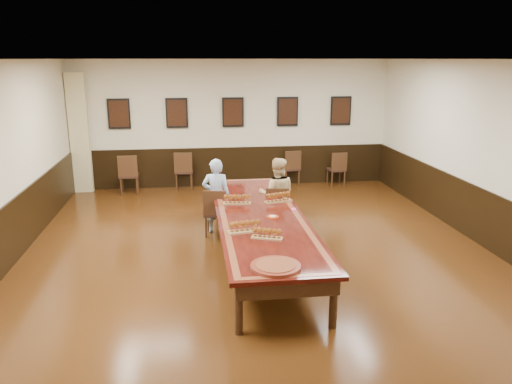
{
  "coord_description": "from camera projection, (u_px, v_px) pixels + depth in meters",
  "views": [
    {
      "loc": [
        -1.08,
        -7.66,
        3.21
      ],
      "look_at": [
        0.0,
        0.5,
        1.0
      ],
      "focal_mm": 35.0,
      "sensor_mm": 36.0,
      "label": 1
    }
  ],
  "objects": [
    {
      "name": "floor",
      "position": [
        260.0,
        258.0,
        8.31
      ],
      "size": [
        8.0,
        10.0,
        0.02
      ],
      "primitive_type": "cube",
      "color": "black",
      "rests_on": "ground"
    },
    {
      "name": "flight_b",
      "position": [
        278.0,
        198.0,
        8.78
      ],
      "size": [
        0.51,
        0.29,
        0.18
      ],
      "color": "olive",
      "rests_on": "conference_table"
    },
    {
      "name": "posters",
      "position": [
        233.0,
        112.0,
        12.54
      ],
      "size": [
        6.14,
        0.04,
        0.74
      ],
      "color": "black",
      "rests_on": "wall_back"
    },
    {
      "name": "wall_front",
      "position": [
        372.0,
        327.0,
        3.09
      ],
      "size": [
        8.0,
        0.02,
        3.2
      ],
      "primitive_type": "cube",
      "color": "beige",
      "rests_on": "floor"
    },
    {
      "name": "spare_chair_c",
      "position": [
        290.0,
        167.0,
        13.01
      ],
      "size": [
        0.49,
        0.53,
        0.92
      ],
      "primitive_type": null,
      "rotation": [
        0.0,
        0.0,
        3.28
      ],
      "color": "black",
      "rests_on": "floor"
    },
    {
      "name": "chair_woman",
      "position": [
        277.0,
        209.0,
        9.43
      ],
      "size": [
        0.49,
        0.52,
        0.91
      ],
      "primitive_type": null,
      "rotation": [
        0.0,
        0.0,
        2.99
      ],
      "color": "black",
      "rests_on": "floor"
    },
    {
      "name": "wainscoting",
      "position": [
        260.0,
        229.0,
        8.17
      ],
      "size": [
        8.0,
        10.0,
        1.0
      ],
      "color": "black",
      "rests_on": "floor"
    },
    {
      "name": "spare_chair_b",
      "position": [
        184.0,
        170.0,
        12.61
      ],
      "size": [
        0.48,
        0.51,
        0.96
      ],
      "primitive_type": null,
      "rotation": [
        0.0,
        0.0,
        3.09
      ],
      "color": "black",
      "rests_on": "floor"
    },
    {
      "name": "red_plate_grp",
      "position": [
        273.0,
        217.0,
        7.97
      ],
      "size": [
        0.2,
        0.2,
        0.03
      ],
      "color": "#B8300C",
      "rests_on": "conference_table"
    },
    {
      "name": "conference_table",
      "position": [
        260.0,
        223.0,
        8.15
      ],
      "size": [
        1.4,
        5.0,
        0.76
      ],
      "color": "black",
      "rests_on": "floor"
    },
    {
      "name": "wall_back",
      "position": [
        233.0,
        124.0,
        12.69
      ],
      "size": [
        8.0,
        0.02,
        3.2
      ],
      "primitive_type": "cube",
      "color": "beige",
      "rests_on": "floor"
    },
    {
      "name": "person_man",
      "position": [
        216.0,
        196.0,
        9.32
      ],
      "size": [
        0.57,
        0.42,
        1.43
      ],
      "primitive_type": "imported",
      "rotation": [
        0.0,
        0.0,
        2.98
      ],
      "color": "#548FD2",
      "rests_on": "floor"
    },
    {
      "name": "curtain",
      "position": [
        79.0,
        134.0,
        12.07
      ],
      "size": [
        0.45,
        0.18,
        2.9
      ],
      "primitive_type": "cube",
      "color": "#C5BC87",
      "rests_on": "floor"
    },
    {
      "name": "pink_phone",
      "position": [
        294.0,
        209.0,
        8.38
      ],
      "size": [
        0.09,
        0.16,
        0.01
      ],
      "primitive_type": "cube",
      "rotation": [
        0.0,
        0.0,
        -0.07
      ],
      "color": "#E94D80",
      "rests_on": "conference_table"
    },
    {
      "name": "flight_d",
      "position": [
        267.0,
        234.0,
        7.0
      ],
      "size": [
        0.46,
        0.29,
        0.16
      ],
      "color": "olive",
      "rests_on": "conference_table"
    },
    {
      "name": "carved_platter",
      "position": [
        276.0,
        266.0,
        6.04
      ],
      "size": [
        0.73,
        0.73,
        0.05
      ],
      "color": "#5A1D12",
      "rests_on": "conference_table"
    },
    {
      "name": "ceiling",
      "position": [
        260.0,
        58.0,
        7.47
      ],
      "size": [
        8.0,
        10.0,
        0.02
      ],
      "primitive_type": "cube",
      "color": "white",
      "rests_on": "floor"
    },
    {
      "name": "flight_c",
      "position": [
        245.0,
        227.0,
        7.26
      ],
      "size": [
        0.52,
        0.25,
        0.19
      ],
      "color": "olive",
      "rests_on": "conference_table"
    },
    {
      "name": "flight_a",
      "position": [
        237.0,
        200.0,
        8.67
      ],
      "size": [
        0.49,
        0.2,
        0.18
      ],
      "color": "olive",
      "rests_on": "conference_table"
    },
    {
      "name": "chair_man",
      "position": [
        216.0,
        211.0,
        9.29
      ],
      "size": [
        0.49,
        0.52,
        0.9
      ],
      "primitive_type": null,
      "rotation": [
        0.0,
        0.0,
        2.98
      ],
      "color": "black",
      "rests_on": "floor"
    },
    {
      "name": "person_woman",
      "position": [
        277.0,
        195.0,
        9.45
      ],
      "size": [
        0.78,
        0.65,
        1.42
      ],
      "primitive_type": "imported",
      "rotation": [
        0.0,
        0.0,
        2.99
      ],
      "color": "beige",
      "rests_on": "floor"
    },
    {
      "name": "wall_right",
      "position": [
        496.0,
        157.0,
        8.4
      ],
      "size": [
        0.02,
        10.0,
        3.2
      ],
      "primitive_type": "cube",
      "color": "beige",
      "rests_on": "floor"
    },
    {
      "name": "spare_chair_d",
      "position": [
        336.0,
        168.0,
        12.96
      ],
      "size": [
        0.45,
        0.49,
        0.89
      ],
      "primitive_type": null,
      "rotation": [
        0.0,
        0.0,
        3.22
      ],
      "color": "black",
      "rests_on": "floor"
    },
    {
      "name": "spare_chair_a",
      "position": [
        129.0,
        174.0,
        12.13
      ],
      "size": [
        0.47,
        0.51,
        0.98
      ],
      "primitive_type": null,
      "rotation": [
        0.0,
        0.0,
        3.17
      ],
      "color": "black",
      "rests_on": "floor"
    }
  ]
}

